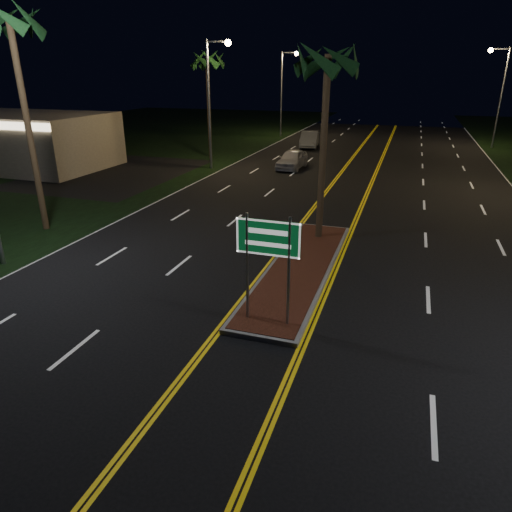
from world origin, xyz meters
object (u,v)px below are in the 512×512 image
at_px(streetlight_left_far, 285,84).
at_px(palm_left_near, 9,23).
at_px(palm_median, 328,60).
at_px(commercial_building, 11,140).
at_px(streetlight_left_mid, 213,90).
at_px(car_far, 309,138).
at_px(highway_sign, 268,248).
at_px(car_near, 292,158).
at_px(median_island, 300,268).
at_px(streetlight_right_far, 499,86).
at_px(palm_left_far, 207,60).

bearing_deg(streetlight_left_far, palm_left_near, -93.00).
relative_size(streetlight_left_far, palm_median, 1.08).
bearing_deg(commercial_building, streetlight_left_mid, 14.61).
relative_size(palm_median, palm_left_near, 0.85).
height_order(commercial_building, streetlight_left_mid, streetlight_left_mid).
xyz_separation_m(palm_median, car_far, (-6.08, 26.28, -6.39)).
relative_size(palm_median, car_far, 1.57).
distance_m(highway_sign, streetlight_left_far, 42.67).
distance_m(palm_left_near, car_near, 20.80).
height_order(streetlight_left_mid, streetlight_left_far, same).
distance_m(median_island, streetlight_right_far, 37.00).
xyz_separation_m(highway_sign, palm_median, (0.00, 7.70, 4.87)).
distance_m(streetlight_left_far, car_far, 9.77).
xyz_separation_m(highway_sign, car_near, (-5.04, 22.96, -1.57)).
distance_m(median_island, commercial_building, 29.13).
bearing_deg(palm_median, palm_left_near, -168.69).
relative_size(streetlight_left_far, palm_left_near, 0.92).
xyz_separation_m(median_island, car_near, (-5.04, 18.76, 0.75)).
height_order(highway_sign, palm_median, palm_median).
distance_m(highway_sign, car_near, 23.56).
bearing_deg(palm_left_far, palm_median, -53.82).
relative_size(commercial_building, car_near, 2.99).
distance_m(streetlight_right_far, car_far, 18.13).
bearing_deg(car_near, streetlight_left_far, 109.20).
relative_size(highway_sign, palm_left_far, 0.36).
bearing_deg(streetlight_right_far, car_near, -133.95).
distance_m(commercial_building, palm_left_near, 19.25).
relative_size(streetlight_left_far, car_near, 1.79).
xyz_separation_m(streetlight_left_far, palm_left_near, (-1.89, -36.00, 3.02)).
xyz_separation_m(commercial_building, palm_median, (26.00, -9.49, 5.27)).
bearing_deg(palm_median, car_far, 103.02).
distance_m(commercial_building, palm_left_far, 16.47).
bearing_deg(palm_median, palm_left_far, 126.18).
height_order(streetlight_left_mid, palm_left_near, palm_left_near).
bearing_deg(streetlight_left_far, car_far, -57.86).
distance_m(highway_sign, streetlight_right_far, 40.74).
height_order(median_island, streetlight_left_mid, streetlight_left_mid).
xyz_separation_m(highway_sign, streetlight_right_far, (10.61, 39.20, 3.25)).
xyz_separation_m(streetlight_left_mid, palm_median, (10.61, -13.50, 1.62)).
relative_size(palm_left_near, car_far, 1.85).
xyz_separation_m(median_island, streetlight_left_far, (-10.61, 37.00, 5.57)).
xyz_separation_m(palm_left_far, car_near, (7.76, -2.24, -6.91)).
height_order(highway_sign, palm_left_far, palm_left_far).
distance_m(streetlight_left_far, palm_left_near, 36.18).
height_order(streetlight_left_far, streetlight_right_far, same).
relative_size(streetlight_left_far, palm_left_far, 1.02).
height_order(highway_sign, streetlight_left_mid, streetlight_left_mid).
bearing_deg(streetlight_left_far, streetlight_right_far, -5.38).
bearing_deg(commercial_building, highway_sign, -33.48).
bearing_deg(streetlight_right_far, commercial_building, -148.99).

